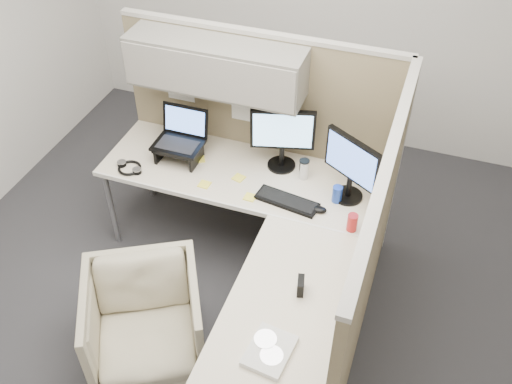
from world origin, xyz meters
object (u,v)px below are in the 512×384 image
(desk, at_px, (253,224))
(office_chair, at_px, (145,317))
(keyboard, at_px, (287,201))
(monitor_left, at_px, (283,135))

(desk, relative_size, office_chair, 2.79)
(office_chair, xyz_separation_m, keyboard, (0.63, 0.91, 0.38))
(desk, distance_m, keyboard, 0.28)
(office_chair, relative_size, monitor_left, 1.54)
(desk, distance_m, office_chair, 0.90)
(desk, relative_size, keyboard, 4.73)
(monitor_left, height_order, keyboard, monitor_left)
(office_chair, xyz_separation_m, monitor_left, (0.48, 1.26, 0.65))
(desk, xyz_separation_m, office_chair, (-0.47, -0.69, -0.33))
(desk, height_order, keyboard, keyboard)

